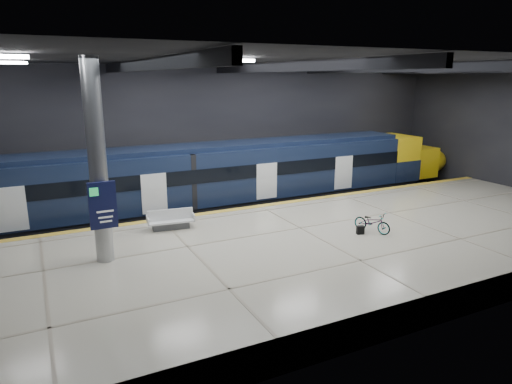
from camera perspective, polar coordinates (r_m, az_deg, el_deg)
ground at (r=20.77m, az=4.03°, el=-6.55°), size 30.00×30.00×0.00m
room_shell at (r=19.50m, az=4.31°, el=9.38°), size 30.10×16.10×8.05m
platform at (r=18.60m, az=7.97°, el=-7.35°), size 30.00×11.00×1.10m
safety_strip at (r=22.71m, az=0.57°, el=-1.75°), size 30.00×0.40×0.01m
rails at (r=25.38m, az=-2.24°, el=-2.45°), size 30.00×1.52×0.16m
train at (r=24.82m, az=-2.63°, el=1.88°), size 29.40×2.84×3.79m
bench at (r=19.60m, az=-10.61°, el=-3.69°), size 2.03×1.04×0.86m
bicycle at (r=19.44m, az=14.33°, el=-3.67°), size 1.12×1.70×0.84m
pannier_bag at (r=19.15m, az=12.91°, el=-4.64°), size 0.34×0.25×0.35m
info_column at (r=16.07m, az=-19.16°, el=3.10°), size 0.90×0.78×6.90m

